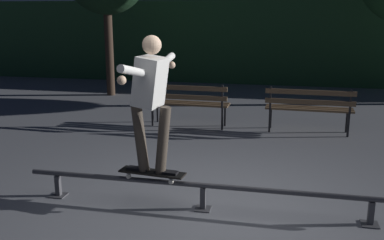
{
  "coord_description": "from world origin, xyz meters",
  "views": [
    {
      "loc": [
        0.85,
        -4.5,
        2.2
      ],
      "look_at": [
        -0.3,
        0.86,
        0.85
      ],
      "focal_mm": 40.88,
      "sensor_mm": 36.0,
      "label": 1
    }
  ],
  "objects_px": {
    "grind_rail": "(203,189)",
    "park_bench_left_center": "(309,105)",
    "park_bench_leftmost": "(188,100)",
    "skateboard": "(152,173)",
    "skateboarder": "(151,93)"
  },
  "relations": [
    {
      "from": "skateboard",
      "to": "park_bench_left_center",
      "type": "height_order",
      "value": "park_bench_left_center"
    },
    {
      "from": "skateboard",
      "to": "park_bench_left_center",
      "type": "relative_size",
      "value": 0.49
    },
    {
      "from": "grind_rail",
      "to": "park_bench_leftmost",
      "type": "height_order",
      "value": "park_bench_leftmost"
    },
    {
      "from": "skateboard",
      "to": "park_bench_leftmost",
      "type": "xyz_separation_m",
      "value": [
        -0.39,
        3.62,
        0.14
      ]
    },
    {
      "from": "grind_rail",
      "to": "park_bench_leftmost",
      "type": "distance_m",
      "value": 3.76
    },
    {
      "from": "skateboard",
      "to": "skateboarder",
      "type": "height_order",
      "value": "skateboarder"
    },
    {
      "from": "grind_rail",
      "to": "park_bench_leftmost",
      "type": "bearing_deg",
      "value": 105.31
    },
    {
      "from": "park_bench_leftmost",
      "to": "park_bench_left_center",
      "type": "relative_size",
      "value": 1.0
    },
    {
      "from": "skateboarder",
      "to": "park_bench_left_center",
      "type": "relative_size",
      "value": 0.97
    },
    {
      "from": "skateboard",
      "to": "park_bench_left_center",
      "type": "xyz_separation_m",
      "value": [
        1.91,
        3.62,
        0.14
      ]
    },
    {
      "from": "skateboarder",
      "to": "park_bench_leftmost",
      "type": "height_order",
      "value": "skateboarder"
    },
    {
      "from": "skateboarder",
      "to": "park_bench_left_center",
      "type": "bearing_deg",
      "value": 62.16
    },
    {
      "from": "park_bench_leftmost",
      "to": "skateboarder",
      "type": "bearing_deg",
      "value": -83.79
    },
    {
      "from": "skateboard",
      "to": "park_bench_left_center",
      "type": "bearing_deg",
      "value": 62.12
    },
    {
      "from": "grind_rail",
      "to": "park_bench_left_center",
      "type": "relative_size",
      "value": 2.64
    }
  ]
}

